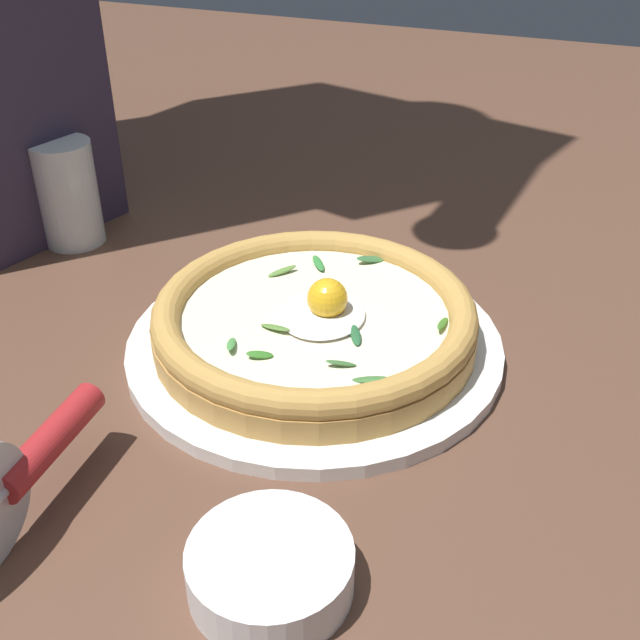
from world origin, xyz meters
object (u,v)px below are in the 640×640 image
Objects in this scene: side_bowl at (270,569)px; pizza_cutter at (30,463)px; pizza at (320,320)px; drinking_glass at (69,200)px.

side_bowl is 0.61× the size of pizza_cutter.
pizza is at bearing -166.04° from side_bowl.
pizza is 0.24m from side_bowl.
drinking_glass is (-0.34, -0.38, 0.03)m from side_bowl.
pizza_cutter is (-0.00, -0.16, 0.03)m from side_bowl.
side_bowl is 0.51m from drinking_glass.
pizza_cutter is 0.40m from drinking_glass.
drinking_glass reaches higher than pizza_cutter.
pizza is 0.33m from drinking_glass.
pizza_cutter is at bearing -90.25° from side_bowl.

